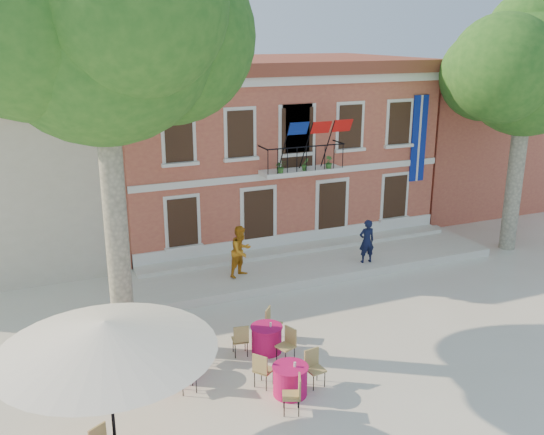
{
  "coord_description": "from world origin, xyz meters",
  "views": [
    {
      "loc": [
        -7.83,
        -14.76,
        8.56
      ],
      "look_at": [
        -0.09,
        3.5,
        2.47
      ],
      "focal_mm": 40.0,
      "sensor_mm": 36.0,
      "label": 1
    }
  ],
  "objects": [
    {
      "name": "plane_tree_east",
      "position": [
        10.34,
        3.17,
        7.01
      ],
      "size": [
        4.85,
        4.85,
        9.52
      ],
      "color": "#A59E84",
      "rests_on": "ground"
    },
    {
      "name": "neighbor_east",
      "position": [
        14.0,
        11.0,
        3.22
      ],
      "size": [
        9.4,
        9.4,
        6.4
      ],
      "color": "#C66747",
      "rests_on": "ground"
    },
    {
      "name": "ground",
      "position": [
        0.0,
        0.0,
        0.0
      ],
      "size": [
        90.0,
        90.0,
        0.0
      ],
      "primitive_type": "plane",
      "color": "beige",
      "rests_on": "ground"
    },
    {
      "name": "cafe_table_3",
      "position": [
        -2.07,
        -0.79,
        0.43
      ],
      "size": [
        1.75,
        1.85,
        0.95
      ],
      "color": "#BF1153",
      "rests_on": "ground"
    },
    {
      "name": "pedestrian_navy",
      "position": [
        3.69,
        3.4,
        1.13
      ],
      "size": [
        0.64,
        0.46,
        1.66
      ],
      "primitive_type": "imported",
      "rotation": [
        0.0,
        0.0,
        3.04
      ],
      "color": "black",
      "rests_on": "terrace"
    },
    {
      "name": "terrace",
      "position": [
        2.0,
        4.4,
        0.15
      ],
      "size": [
        14.0,
        3.4,
        0.3
      ],
      "primitive_type": "cube",
      "color": "silver",
      "rests_on": "ground"
    },
    {
      "name": "plane_tree_west",
      "position": [
        -5.66,
        1.08,
        8.7
      ],
      "size": [
        5.98,
        5.98,
        11.76
      ],
      "color": "#A59E84",
      "rests_on": "ground"
    },
    {
      "name": "patio_umbrella",
      "position": [
        -6.69,
        -3.77,
        2.91
      ],
      "size": [
        4.35,
        4.35,
        3.23
      ],
      "color": "black",
      "rests_on": "ground"
    },
    {
      "name": "pedestrian_orange",
      "position": [
        -1.06,
        3.97,
        1.22
      ],
      "size": [
        1.11,
        1.02,
        1.84
      ],
      "primitive_type": "imported",
      "rotation": [
        0.0,
        0.0,
        0.47
      ],
      "color": "orange",
      "rests_on": "terrace"
    },
    {
      "name": "cafe_table_0",
      "position": [
        -4.63,
        -1.08,
        0.43
      ],
      "size": [
        1.87,
        1.63,
        0.95
      ],
      "color": "#BF1153",
      "rests_on": "ground"
    },
    {
      "name": "cafe_table_1",
      "position": [
        -2.34,
        -2.95,
        0.43
      ],
      "size": [
        1.73,
        1.86,
        0.95
      ],
      "color": "#BF1153",
      "rests_on": "ground"
    },
    {
      "name": "main_building",
      "position": [
        2.0,
        9.99,
        3.78
      ],
      "size": [
        13.5,
        9.59,
        7.5
      ],
      "color": "#C66747",
      "rests_on": "ground"
    }
  ]
}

